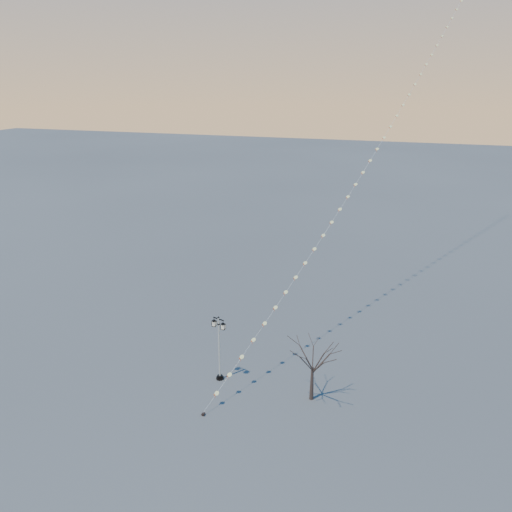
% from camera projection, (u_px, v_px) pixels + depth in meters
% --- Properties ---
extents(ground, '(300.00, 300.00, 0.00)m').
position_uv_depth(ground, '(213.00, 401.00, 33.61)').
color(ground, '#525354').
rests_on(ground, ground).
extents(street_lamp, '(1.15, 0.66, 4.70)m').
position_uv_depth(street_lamp, '(219.00, 345.00, 35.20)').
color(street_lamp, black).
rests_on(street_lamp, ground).
extents(bare_tree, '(2.59, 2.59, 4.30)m').
position_uv_depth(bare_tree, '(313.00, 358.00, 32.83)').
color(bare_tree, '#372922').
rests_on(bare_tree, ground).
extents(kite_train, '(15.31, 47.88, 32.38)m').
position_uv_depth(kite_train, '(385.00, 119.00, 45.97)').
color(kite_train, black).
rests_on(kite_train, ground).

